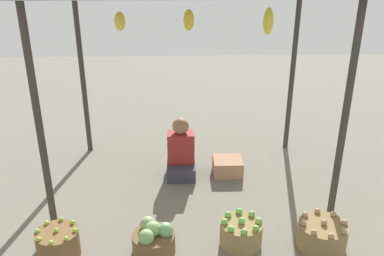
{
  "coord_description": "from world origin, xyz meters",
  "views": [
    {
      "loc": [
        -0.14,
        -4.52,
        2.65
      ],
      "look_at": [
        0.0,
        -0.51,
        0.95
      ],
      "focal_mm": 38.3,
      "sensor_mm": 36.0,
      "label": 1
    }
  ],
  "objects_px": {
    "vendor_person": "(181,154)",
    "wooden_crate_near_vendor": "(228,166)",
    "basket_potatoes": "(322,236)",
    "basket_cabbages": "(154,239)",
    "basket_green_apples": "(241,233)",
    "basket_limes": "(58,243)"
  },
  "relations": [
    {
      "from": "vendor_person",
      "to": "basket_potatoes",
      "type": "xyz_separation_m",
      "value": [
        1.35,
        -1.5,
        -0.16
      ]
    },
    {
      "from": "vendor_person",
      "to": "basket_cabbages",
      "type": "bearing_deg",
      "value": -100.48
    },
    {
      "from": "basket_cabbages",
      "to": "basket_potatoes",
      "type": "relative_size",
      "value": 0.88
    },
    {
      "from": "basket_potatoes",
      "to": "wooden_crate_near_vendor",
      "type": "xyz_separation_m",
      "value": [
        -0.75,
        1.51,
        -0.04
      ]
    },
    {
      "from": "vendor_person",
      "to": "basket_cabbages",
      "type": "relative_size",
      "value": 1.89
    },
    {
      "from": "basket_potatoes",
      "to": "wooden_crate_near_vendor",
      "type": "height_order",
      "value": "basket_potatoes"
    },
    {
      "from": "vendor_person",
      "to": "wooden_crate_near_vendor",
      "type": "bearing_deg",
      "value": 0.62
    },
    {
      "from": "vendor_person",
      "to": "basket_potatoes",
      "type": "relative_size",
      "value": 1.66
    },
    {
      "from": "basket_limes",
      "to": "basket_cabbages",
      "type": "distance_m",
      "value": 0.9
    },
    {
      "from": "vendor_person",
      "to": "basket_potatoes",
      "type": "bearing_deg",
      "value": -47.97
    },
    {
      "from": "basket_green_apples",
      "to": "basket_cabbages",
      "type": "bearing_deg",
      "value": -174.55
    },
    {
      "from": "basket_green_apples",
      "to": "wooden_crate_near_vendor",
      "type": "xyz_separation_m",
      "value": [
        0.03,
        1.43,
        -0.03
      ]
    },
    {
      "from": "vendor_person",
      "to": "basket_green_apples",
      "type": "height_order",
      "value": "vendor_person"
    },
    {
      "from": "wooden_crate_near_vendor",
      "to": "basket_cabbages",
      "type": "bearing_deg",
      "value": -120.31
    },
    {
      "from": "basket_limes",
      "to": "basket_green_apples",
      "type": "xyz_separation_m",
      "value": [
        1.75,
        0.1,
        -0.0
      ]
    },
    {
      "from": "vendor_person",
      "to": "wooden_crate_near_vendor",
      "type": "distance_m",
      "value": 0.64
    },
    {
      "from": "basket_cabbages",
      "to": "basket_potatoes",
      "type": "xyz_separation_m",
      "value": [
        1.63,
        0.01,
        -0.01
      ]
    },
    {
      "from": "basket_limes",
      "to": "basket_green_apples",
      "type": "height_order",
      "value": "basket_green_apples"
    },
    {
      "from": "basket_limes",
      "to": "wooden_crate_near_vendor",
      "type": "distance_m",
      "value": 2.35
    },
    {
      "from": "vendor_person",
      "to": "basket_limes",
      "type": "relative_size",
      "value": 1.94
    },
    {
      "from": "basket_limes",
      "to": "basket_potatoes",
      "type": "bearing_deg",
      "value": 0.6
    },
    {
      "from": "basket_green_apples",
      "to": "basket_potatoes",
      "type": "xyz_separation_m",
      "value": [
        0.78,
        -0.07,
        0.0
      ]
    }
  ]
}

